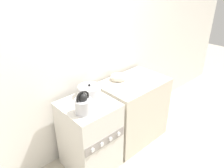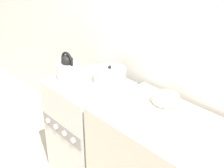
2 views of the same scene
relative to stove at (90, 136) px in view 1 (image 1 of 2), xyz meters
The scene contains 6 objects.
wall_back 0.91m from the stove, 90.00° to the left, with size 7.00×0.06×2.50m.
stove is the anchor object (origin of this frame).
counter 0.74m from the stove, ahead, with size 0.86×0.59×0.87m.
kettle 0.55m from the stove, 141.01° to the right, with size 0.21×0.17×0.24m.
cooking_pot 0.52m from the stove, 44.81° to the left, with size 0.25×0.25×0.15m.
enamel_bowl 0.81m from the stove, 16.35° to the left, with size 0.19×0.19×0.06m.
Camera 1 is at (-1.13, -1.33, 2.09)m, focal length 35.00 mm.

